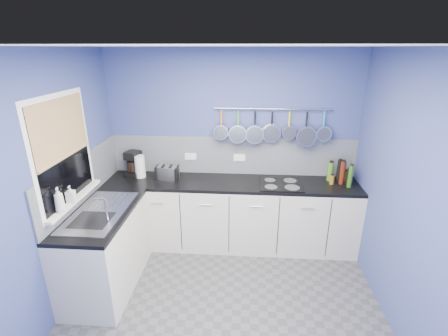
# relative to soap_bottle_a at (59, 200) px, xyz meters

# --- Properties ---
(floor) EXTENTS (3.20, 3.00, 0.02)m
(floor) POSITION_rel_soap_bottle_a_xyz_m (1.53, -0.02, -1.18)
(floor) COLOR #47474C
(floor) RESTS_ON ground
(ceiling) EXTENTS (3.20, 3.00, 0.02)m
(ceiling) POSITION_rel_soap_bottle_a_xyz_m (1.53, -0.02, 1.34)
(ceiling) COLOR white
(ceiling) RESTS_ON ground
(wall_back) EXTENTS (3.20, 0.02, 2.50)m
(wall_back) POSITION_rel_soap_bottle_a_xyz_m (1.53, 1.49, 0.08)
(wall_back) COLOR #364180
(wall_back) RESTS_ON ground
(wall_left) EXTENTS (0.02, 3.00, 2.50)m
(wall_left) POSITION_rel_soap_bottle_a_xyz_m (-0.08, -0.02, 0.08)
(wall_left) COLOR #364180
(wall_left) RESTS_ON ground
(wall_right) EXTENTS (0.02, 3.00, 2.50)m
(wall_right) POSITION_rel_soap_bottle_a_xyz_m (3.14, -0.02, 0.08)
(wall_right) COLOR #364180
(wall_right) RESTS_ON ground
(backsplash_back) EXTENTS (3.20, 0.02, 0.50)m
(backsplash_back) POSITION_rel_soap_bottle_a_xyz_m (1.53, 1.47, -0.02)
(backsplash_back) COLOR #90939D
(backsplash_back) RESTS_ON wall_back
(backsplash_left) EXTENTS (0.02, 1.80, 0.50)m
(backsplash_left) POSITION_rel_soap_bottle_a_xyz_m (-0.06, 0.58, -0.02)
(backsplash_left) COLOR #90939D
(backsplash_left) RESTS_ON wall_left
(cabinet_run_back) EXTENTS (3.20, 0.60, 0.86)m
(cabinet_run_back) POSITION_rel_soap_bottle_a_xyz_m (1.53, 1.18, -0.74)
(cabinet_run_back) COLOR beige
(cabinet_run_back) RESTS_ON ground
(worktop_back) EXTENTS (3.20, 0.60, 0.04)m
(worktop_back) POSITION_rel_soap_bottle_a_xyz_m (1.53, 1.18, -0.29)
(worktop_back) COLOR black
(worktop_back) RESTS_ON cabinet_run_back
(cabinet_run_left) EXTENTS (0.60, 1.20, 0.86)m
(cabinet_run_left) POSITION_rel_soap_bottle_a_xyz_m (0.23, 0.28, -0.74)
(cabinet_run_left) COLOR beige
(cabinet_run_left) RESTS_ON ground
(worktop_left) EXTENTS (0.60, 1.20, 0.04)m
(worktop_left) POSITION_rel_soap_bottle_a_xyz_m (0.23, 0.28, -0.29)
(worktop_left) COLOR black
(worktop_left) RESTS_ON cabinet_run_left
(window_frame) EXTENTS (0.01, 1.00, 1.10)m
(window_frame) POSITION_rel_soap_bottle_a_xyz_m (-0.05, 0.28, 0.38)
(window_frame) COLOR white
(window_frame) RESTS_ON wall_left
(window_glass) EXTENTS (0.01, 0.90, 1.00)m
(window_glass) POSITION_rel_soap_bottle_a_xyz_m (-0.04, 0.28, 0.38)
(window_glass) COLOR black
(window_glass) RESTS_ON wall_left
(bamboo_blind) EXTENTS (0.01, 0.90, 0.55)m
(bamboo_blind) POSITION_rel_soap_bottle_a_xyz_m (-0.03, 0.28, 0.61)
(bamboo_blind) COLOR #A87659
(bamboo_blind) RESTS_ON wall_left
(window_sill) EXTENTS (0.10, 0.98, 0.03)m
(window_sill) POSITION_rel_soap_bottle_a_xyz_m (-0.02, 0.28, -0.13)
(window_sill) COLOR white
(window_sill) RESTS_ON wall_left
(sink_unit) EXTENTS (0.50, 0.95, 0.01)m
(sink_unit) POSITION_rel_soap_bottle_a_xyz_m (0.23, 0.28, -0.27)
(sink_unit) COLOR silver
(sink_unit) RESTS_ON worktop_left
(mixer_tap) EXTENTS (0.12, 0.08, 0.26)m
(mixer_tap) POSITION_rel_soap_bottle_a_xyz_m (0.39, 0.10, -0.14)
(mixer_tap) COLOR silver
(mixer_tap) RESTS_ON worktop_left
(socket_left) EXTENTS (0.15, 0.01, 0.09)m
(socket_left) POSITION_rel_soap_bottle_a_xyz_m (0.98, 1.45, -0.04)
(socket_left) COLOR white
(socket_left) RESTS_ON backsplash_back
(socket_right) EXTENTS (0.15, 0.01, 0.09)m
(socket_right) POSITION_rel_soap_bottle_a_xyz_m (1.63, 1.45, -0.04)
(socket_right) COLOR white
(socket_right) RESTS_ON backsplash_back
(pot_rail) EXTENTS (1.45, 0.02, 0.02)m
(pot_rail) POSITION_rel_soap_bottle_a_xyz_m (2.03, 1.43, 0.61)
(pot_rail) COLOR silver
(pot_rail) RESTS_ON wall_back
(soap_bottle_a) EXTENTS (0.12, 0.12, 0.24)m
(soap_bottle_a) POSITION_rel_soap_bottle_a_xyz_m (0.00, 0.00, 0.00)
(soap_bottle_a) COLOR white
(soap_bottle_a) RESTS_ON window_sill
(soap_bottle_b) EXTENTS (0.09, 0.09, 0.17)m
(soap_bottle_b) POSITION_rel_soap_bottle_a_xyz_m (0.00, 0.19, -0.03)
(soap_bottle_b) COLOR white
(soap_bottle_b) RESTS_ON window_sill
(paper_towel) EXTENTS (0.16, 0.16, 0.29)m
(paper_towel) POSITION_rel_soap_bottle_a_xyz_m (0.35, 1.25, -0.12)
(paper_towel) COLOR white
(paper_towel) RESTS_ON worktop_back
(coffee_maker) EXTENTS (0.24, 0.25, 0.33)m
(coffee_maker) POSITION_rel_soap_bottle_a_xyz_m (0.25, 1.29, -0.11)
(coffee_maker) COLOR black
(coffee_maker) RESTS_ON worktop_back
(toaster) EXTENTS (0.30, 0.22, 0.17)m
(toaster) POSITION_rel_soap_bottle_a_xyz_m (0.72, 1.20, -0.18)
(toaster) COLOR silver
(toaster) RESTS_ON worktop_back
(canister) EXTENTS (0.10, 0.10, 0.12)m
(canister) POSITION_rel_soap_bottle_a_xyz_m (0.79, 1.20, -0.21)
(canister) COLOR silver
(canister) RESTS_ON worktop_back
(hob) EXTENTS (0.52, 0.46, 0.01)m
(hob) POSITION_rel_soap_bottle_a_xyz_m (2.16, 1.13, -0.26)
(hob) COLOR black
(hob) RESTS_ON worktop_back
(pan_0) EXTENTS (0.19, 0.12, 0.38)m
(pan_0) POSITION_rel_soap_bottle_a_xyz_m (1.40, 1.42, 0.42)
(pan_0) COLOR silver
(pan_0) RESTS_ON pot_rail
(pan_1) EXTENTS (0.23, 0.12, 0.42)m
(pan_1) POSITION_rel_soap_bottle_a_xyz_m (1.61, 1.42, 0.40)
(pan_1) COLOR silver
(pan_1) RESTS_ON pot_rail
(pan_2) EXTENTS (0.24, 0.11, 0.43)m
(pan_2) POSITION_rel_soap_bottle_a_xyz_m (1.82, 1.42, 0.40)
(pan_2) COLOR silver
(pan_2) RESTS_ON pot_rail
(pan_3) EXTENTS (0.23, 0.06, 0.42)m
(pan_3) POSITION_rel_soap_bottle_a_xyz_m (2.03, 1.42, 0.40)
(pan_3) COLOR silver
(pan_3) RESTS_ON pot_rail
(pan_4) EXTENTS (0.17, 0.12, 0.36)m
(pan_4) POSITION_rel_soap_bottle_a_xyz_m (2.24, 1.42, 0.43)
(pan_4) COLOR silver
(pan_4) RESTS_ON pot_rail
(pan_5) EXTENTS (0.25, 0.13, 0.44)m
(pan_5) POSITION_rel_soap_bottle_a_xyz_m (2.45, 1.42, 0.39)
(pan_5) COLOR silver
(pan_5) RESTS_ON pot_rail
(pan_6) EXTENTS (0.19, 0.11, 0.38)m
(pan_6) POSITION_rel_soap_bottle_a_xyz_m (2.67, 1.42, 0.42)
(pan_6) COLOR silver
(pan_6) RESTS_ON pot_rail
(condiment_0) EXTENTS (0.06, 0.06, 0.13)m
(condiment_0) POSITION_rel_soap_bottle_a_xyz_m (2.99, 1.30, -0.20)
(condiment_0) COLOR brown
(condiment_0) RESTS_ON worktop_back
(condiment_1) EXTENTS (0.06, 0.06, 0.27)m
(condiment_1) POSITION_rel_soap_bottle_a_xyz_m (2.89, 1.31, -0.13)
(condiment_1) COLOR black
(condiment_1) RESTS_ON worktop_back
(condiment_2) EXTENTS (0.07, 0.07, 0.24)m
(condiment_2) POSITION_rel_soap_bottle_a_xyz_m (2.78, 1.31, -0.15)
(condiment_2) COLOR #3F721E
(condiment_2) RESTS_ON worktop_back
(condiment_3) EXTENTS (0.06, 0.06, 0.20)m
(condiment_3) POSITION_rel_soap_bottle_a_xyz_m (2.98, 1.20, -0.17)
(condiment_3) COLOR black
(condiment_3) RESTS_ON worktop_back
(condiment_4) EXTENTS (0.06, 0.06, 0.29)m
(condiment_4) POSITION_rel_soap_bottle_a_xyz_m (2.91, 1.21, -0.12)
(condiment_4) COLOR #4C190C
(condiment_4) RESTS_ON worktop_back
(condiment_5) EXTENTS (0.05, 0.05, 0.12)m
(condiment_5) POSITION_rel_soap_bottle_a_xyz_m (2.78, 1.19, -0.21)
(condiment_5) COLOR #8C5914
(condiment_5) RESTS_ON worktop_back
(condiment_6) EXTENTS (0.05, 0.05, 0.28)m
(condiment_6) POSITION_rel_soap_bottle_a_xyz_m (2.97, 1.12, -0.13)
(condiment_6) COLOR #265919
(condiment_6) RESTS_ON worktop_back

